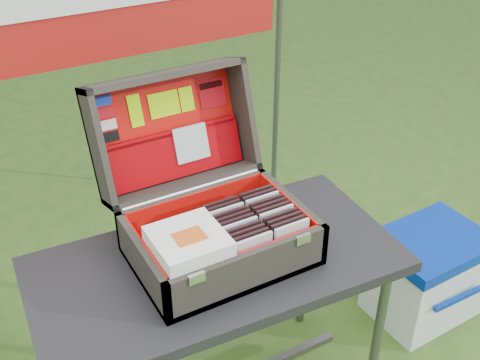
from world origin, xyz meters
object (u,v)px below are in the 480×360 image
table (218,341)px  cardboard_box (315,233)px  suitcase (211,183)px  cooler (426,275)px

table → cardboard_box: bearing=37.0°
table → cardboard_box: size_ratio=3.16×
suitcase → cooler: 1.30m
table → suitcase: bearing=76.1°
table → cooler: bearing=4.9°
table → cardboard_box: table is taller
suitcase → cooler: (1.03, -0.05, -0.79)m
suitcase → cardboard_box: (0.80, 0.47, -0.81)m
table → cardboard_box: (0.82, 0.54, -0.18)m
cooler → suitcase: bearing=175.2°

